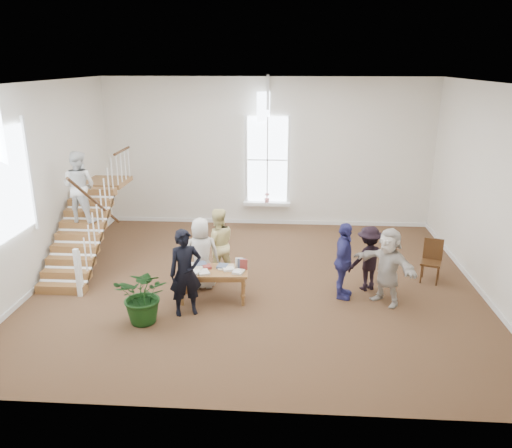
# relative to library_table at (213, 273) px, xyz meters

# --- Properties ---
(ground) EXTENTS (10.00, 10.00, 0.00)m
(ground) POSITION_rel_library_table_xyz_m (0.92, 0.93, -0.62)
(ground) COLOR #4D2F1E
(ground) RESTS_ON ground
(room_shell) EXTENTS (10.49, 10.00, 10.00)m
(room_shell) POSITION_rel_library_table_xyz_m (0.92, 5.32, -0.22)
(room_shell) COLOR silver
(room_shell) RESTS_ON ground
(staircase) EXTENTS (1.10, 4.10, 2.92)m
(staircase) POSITION_rel_library_table_xyz_m (-3.43, 1.68, 1.00)
(staircase) COLOR brown
(staircase) RESTS_ON ground
(library_table) EXTENTS (1.53, 0.84, 0.76)m
(library_table) POSITION_rel_library_table_xyz_m (0.00, 0.00, 0.00)
(library_table) COLOR brown
(library_table) RESTS_ON ground
(police_officer) EXTENTS (0.77, 0.65, 1.80)m
(police_officer) POSITION_rel_library_table_xyz_m (-0.44, -0.65, 0.28)
(police_officer) COLOR black
(police_officer) RESTS_ON ground
(elderly_woman) EXTENTS (0.91, 0.71, 1.65)m
(elderly_woman) POSITION_rel_library_table_xyz_m (-0.34, 0.60, 0.20)
(elderly_woman) COLOR silver
(elderly_woman) RESTS_ON ground
(person_yellow) EXTENTS (1.01, 0.89, 1.73)m
(person_yellow) POSITION_rel_library_table_xyz_m (-0.04, 1.10, 0.25)
(person_yellow) COLOR #F2E497
(person_yellow) RESTS_ON ground
(woman_cluster_a) EXTENTS (0.64, 1.07, 1.70)m
(woman_cluster_a) POSITION_rel_library_table_xyz_m (2.79, 0.31, 0.23)
(woman_cluster_a) COLOR navy
(woman_cluster_a) RESTS_ON ground
(woman_cluster_b) EXTENTS (1.11, 0.92, 1.49)m
(woman_cluster_b) POSITION_rel_library_table_xyz_m (3.39, 0.76, 0.13)
(woman_cluster_b) COLOR black
(woman_cluster_b) RESTS_ON ground
(woman_cluster_c) EXTENTS (1.42, 1.46, 1.67)m
(woman_cluster_c) POSITION_rel_library_table_xyz_m (3.69, 0.11, 0.22)
(woman_cluster_c) COLOR beige
(woman_cluster_c) RESTS_ON ground
(floor_plant) EXTENTS (1.11, 0.98, 1.17)m
(floor_plant) POSITION_rel_library_table_xyz_m (-1.18, -1.06, -0.03)
(floor_plant) COLOR #123510
(floor_plant) RESTS_ON ground
(side_chair) EXTENTS (0.56, 0.56, 1.01)m
(side_chair) POSITION_rel_library_table_xyz_m (4.95, 1.34, -0.06)
(side_chair) COLOR #39200F
(side_chair) RESTS_ON ground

